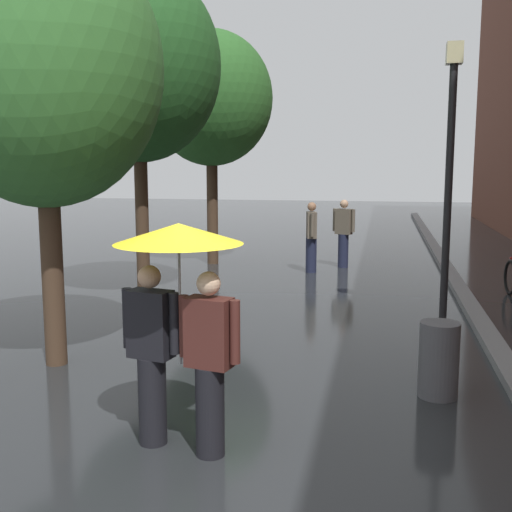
# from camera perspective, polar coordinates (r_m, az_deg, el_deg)

# --- Properties ---
(ground_plane) EXTENTS (80.00, 80.00, 0.00)m
(ground_plane) POSITION_cam_1_polar(r_m,az_deg,el_deg) (5.63, -6.68, -18.84)
(ground_plane) COLOR #26282B
(kerb_strip) EXTENTS (0.30, 36.00, 0.12)m
(kerb_strip) POSITION_cam_1_polar(r_m,az_deg,el_deg) (15.04, 17.53, -1.59)
(kerb_strip) COLOR slate
(kerb_strip) RESTS_ON ground
(street_tree_0) EXTENTS (2.94, 2.94, 5.47)m
(street_tree_0) POSITION_cam_1_polar(r_m,az_deg,el_deg) (8.27, -19.11, 16.09)
(street_tree_0) COLOR #473323
(street_tree_0) RESTS_ON ground
(street_tree_1) EXTENTS (3.02, 3.02, 6.13)m
(street_tree_1) POSITION_cam_1_polar(r_m,az_deg,el_deg) (11.92, -10.84, 16.87)
(street_tree_1) COLOR #473323
(street_tree_1) RESTS_ON ground
(street_tree_2) EXTENTS (3.12, 3.12, 5.93)m
(street_tree_2) POSITION_cam_1_polar(r_m,az_deg,el_deg) (16.17, -4.15, 14.23)
(street_tree_2) COLOR #473323
(street_tree_2) RESTS_ON ground
(couple_under_umbrella) EXTENTS (1.17, 1.14, 2.07)m
(couple_under_umbrella) POSITION_cam_1_polar(r_m,az_deg,el_deg) (5.51, -7.11, -4.02)
(couple_under_umbrella) COLOR black
(couple_under_umbrella) RESTS_ON ground
(street_lamp_post) EXTENTS (0.24, 0.24, 4.40)m
(street_lamp_post) POSITION_cam_1_polar(r_m,az_deg,el_deg) (10.10, 17.43, 8.00)
(street_lamp_post) COLOR black
(street_lamp_post) RESTS_ON ground
(litter_bin) EXTENTS (0.44, 0.44, 0.85)m
(litter_bin) POSITION_cam_1_polar(r_m,az_deg,el_deg) (7.25, 16.52, -9.17)
(litter_bin) COLOR #4C4C51
(litter_bin) RESTS_ON ground
(pedestrian_walking_midground) EXTENTS (0.56, 0.34, 1.71)m
(pedestrian_walking_midground) POSITION_cam_1_polar(r_m,az_deg,el_deg) (15.68, 8.08, 2.12)
(pedestrian_walking_midground) COLOR #1E233D
(pedestrian_walking_midground) RESTS_ON ground
(pedestrian_walking_far) EXTENTS (0.30, 0.58, 1.69)m
(pedestrian_walking_far) POSITION_cam_1_polar(r_m,az_deg,el_deg) (14.84, 5.13, 1.78)
(pedestrian_walking_far) COLOR #1E233D
(pedestrian_walking_far) RESTS_ON ground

